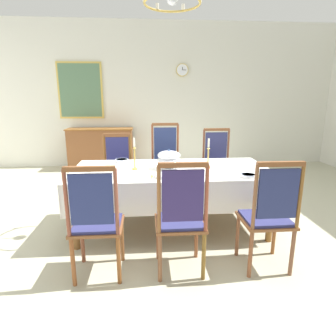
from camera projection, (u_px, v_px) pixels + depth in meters
The scene contains 22 objects.
ground at pixel (171, 228), 3.52m from camera, with size 8.10×6.75×0.04m, color #B4B399.
back_wall at pixel (158, 96), 6.43m from camera, with size 8.10×0.08×3.19m, color silver.
dining_table at pixel (172, 175), 3.34m from camera, with size 2.30×1.07×0.74m.
tablecloth at pixel (172, 176), 3.34m from camera, with size 2.32×1.09×0.36m.
chair_south_a at pixel (96, 220), 2.41m from camera, with size 0.44×0.42×1.05m.
chair_north_a at pixel (117, 168), 4.22m from camera, with size 0.44×0.42×1.04m.
chair_south_b at pixel (181, 217), 2.46m from camera, with size 0.44×0.42×1.07m.
chair_north_b at pixel (166, 163), 4.28m from camera, with size 0.44×0.42×1.19m.
chair_south_c at pixel (269, 214), 2.52m from camera, with size 0.44×0.42×1.06m.
chair_north_c at pixel (217, 164), 4.34m from camera, with size 0.44×0.42×1.10m.
soup_tureen at pixel (169, 159), 3.29m from camera, with size 0.30×0.30×0.24m.
candlestick_west at pixel (135, 157), 3.25m from camera, with size 0.07×0.07×0.37m.
candlestick_east at pixel (208, 156), 3.32m from camera, with size 0.07×0.07×0.35m.
bowl_near_left at pixel (248, 176), 2.96m from camera, with size 0.16×0.16×0.04m.
bowl_near_right at pixel (163, 175), 2.96m from camera, with size 0.18×0.18×0.04m.
bowl_far_left at pixel (122, 160), 3.68m from camera, with size 0.17×0.17×0.04m.
spoon_primary at pixel (258, 176), 2.99m from camera, with size 0.05×0.18×0.01m.
spoon_secondary at pixel (152, 176), 2.98m from camera, with size 0.03×0.18×0.01m.
sideboard at pixel (101, 148), 6.31m from camera, with size 1.44×0.48×0.90m.
mounted_clock at pixel (182, 70), 6.27m from camera, with size 0.27×0.06×0.27m.
framed_painting at pixel (80, 91), 6.21m from camera, with size 0.97×0.05×1.21m.
chandelier at pixel (172, 2), 2.89m from camera, with size 0.61×0.60×0.66m.
Camera 1 is at (-0.29, -3.22, 1.56)m, focal length 30.09 mm.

